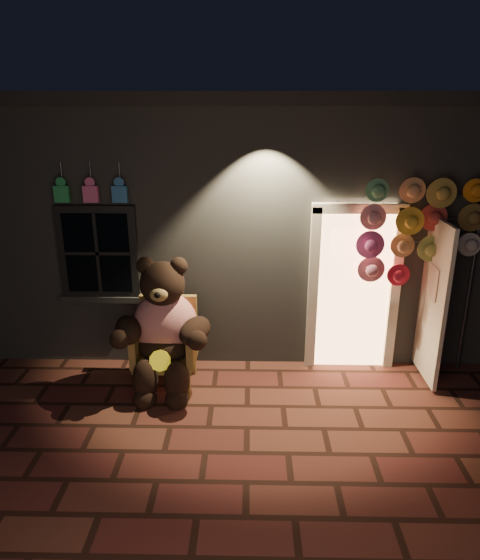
{
  "coord_description": "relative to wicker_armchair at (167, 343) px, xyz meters",
  "views": [
    {
      "loc": [
        0.02,
        -4.58,
        3.29
      ],
      "look_at": [
        -0.1,
        1.0,
        1.35
      ],
      "focal_mm": 32.0,
      "sensor_mm": 36.0,
      "label": 1
    }
  ],
  "objects": [
    {
      "name": "wicker_armchair",
      "position": [
        0.0,
        0.0,
        0.0
      ],
      "size": [
        0.76,
        0.68,
        1.09
      ],
      "rotation": [
        0.0,
        0.0,
        -0.01
      ],
      "color": "olive",
      "rests_on": "ground"
    },
    {
      "name": "teddy_bear",
      "position": [
        -0.0,
        -0.14,
        0.25
      ],
      "size": [
        1.25,
        0.96,
        1.71
      ],
      "rotation": [
        0.0,
        0.0,
        -0.01
      ],
      "color": "red",
      "rests_on": "ground"
    },
    {
      "name": "hat_rack",
      "position": [
        3.03,
        0.33,
        1.37
      ],
      "size": [
        1.72,
        0.22,
        2.5
      ],
      "color": "#59595E",
      "rests_on": "ground"
    },
    {
      "name": "shop_building",
      "position": [
        1.0,
        3.04,
        1.19
      ],
      "size": [
        7.3,
        5.95,
        3.51
      ],
      "color": "slate",
      "rests_on": "ground"
    },
    {
      "name": "ground",
      "position": [
        1.0,
        -0.95,
        -0.54
      ],
      "size": [
        60.0,
        60.0,
        0.0
      ],
      "primitive_type": "plane",
      "color": "brown",
      "rests_on": "ground"
    }
  ]
}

